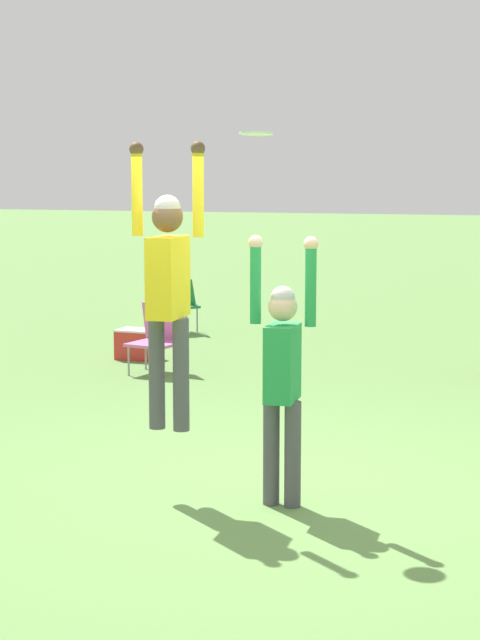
% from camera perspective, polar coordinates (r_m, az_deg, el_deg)
% --- Properties ---
extents(ground_plane, '(120.00, 120.00, 0.00)m').
position_cam_1_polar(ground_plane, '(8.11, 1.22, -9.25)').
color(ground_plane, '#608C47').
extents(person_jumping, '(0.59, 0.46, 2.10)m').
position_cam_1_polar(person_jumping, '(7.75, -3.86, 2.18)').
color(person_jumping, '#4C4C51').
rests_on(person_jumping, ground_plane).
extents(person_defending, '(0.51, 0.38, 1.95)m').
position_cam_1_polar(person_defending, '(7.60, 2.28, -2.50)').
color(person_defending, '#4C4C51').
rests_on(person_defending, ground_plane).
extents(frisbee, '(0.25, 0.25, 0.03)m').
position_cam_1_polar(frisbee, '(7.68, 0.87, 9.92)').
color(frisbee, white).
extents(camping_chair_0, '(0.66, 0.73, 0.82)m').
position_cam_1_polar(camping_chair_0, '(16.28, -3.09, 1.04)').
color(camping_chair_0, gray).
rests_on(camping_chair_0, ground_plane).
extents(camping_chair_1, '(0.60, 0.64, 0.84)m').
position_cam_1_polar(camping_chair_1, '(12.97, -4.40, -0.77)').
color(camping_chair_1, gray).
rests_on(camping_chair_1, ground_plane).
extents(cooler_box, '(0.48, 0.37, 0.39)m').
position_cam_1_polar(cooler_box, '(13.98, -5.54, -1.28)').
color(cooler_box, red).
rests_on(cooler_box, ground_plane).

